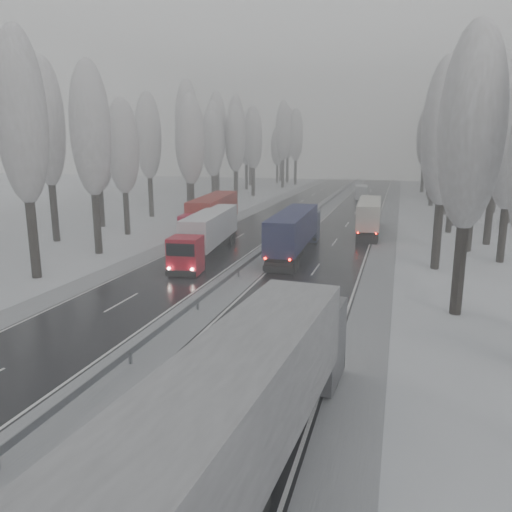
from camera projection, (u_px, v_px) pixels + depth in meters
The scene contains 58 objects.
ground at pixel (77, 407), 19.20m from camera, with size 260.00×260.00×0.00m, color silver.
carriageway_right at pixel (326, 254), 45.89m from camera, with size 7.50×200.00×0.03m, color black.
carriageway_left at pixel (219, 248), 48.74m from camera, with size 7.50×200.00×0.03m, color black.
median_slush at pixel (271, 251), 47.31m from camera, with size 3.00×200.00×0.04m, color #9EA1A6.
shoulder_right at pixel (382, 257), 44.55m from camera, with size 2.40×200.00×0.04m, color #9EA1A6.
shoulder_left at pixel (173, 245), 50.08m from camera, with size 2.40×200.00×0.04m, color #9EA1A6.
median_guardrail at pixel (271, 245), 47.17m from camera, with size 0.12×200.00×0.76m.
tree_16 at pixel (472, 130), 27.47m from camera, with size 3.60×3.60×16.53m.
tree_18 at pixel (445, 133), 38.26m from camera, with size 3.60×3.60×16.58m.
tree_19 at pixel (512, 150), 40.79m from camera, with size 3.60×3.60×14.57m.
tree_20 at pixel (478, 141), 45.08m from camera, with size 3.60×3.60×15.71m.
tree_21 at pixel (499, 122), 47.82m from camera, with size 3.60×3.60×18.62m.
tree_22 at pixel (456, 141), 55.08m from camera, with size 3.60×3.60×15.86m.
tree_23 at pixel (510, 154), 57.45m from camera, with size 3.60×3.60×13.55m.
tree_24 at pixel (462, 116), 59.28m from camera, with size 3.60×3.60×20.49m.
tree_26 at pixel (450, 128), 69.21m from camera, with size 3.60×3.60×18.78m.
tree_27 at pixel (501, 134), 71.18m from camera, with size 3.60×3.60×17.62m.
tree_28 at pixel (436, 127), 79.44m from camera, with size 3.60×3.60×19.62m.
tree_29 at pixel (482, 133), 81.40m from camera, with size 3.60×3.60×18.11m.
tree_30 at pixel (434, 135), 88.76m from camera, with size 3.60×3.60×17.86m.
tree_31 at pixel (467, 132), 90.81m from camera, with size 3.60×3.60×18.58m.
tree_32 at pixel (432, 137), 95.85m from camera, with size 3.60×3.60×17.33m.
tree_33 at pixel (447, 147), 99.17m from camera, with size 3.60×3.60×14.33m.
tree_34 at pixel (426, 137), 102.71m from camera, with size 3.60×3.60×17.63m.
tree_35 at pixel (471, 135), 103.88m from camera, with size 3.60×3.60×18.25m.
tree_36 at pixel (430, 130), 111.23m from camera, with size 3.60×3.60×20.23m.
tree_37 at pixel (461, 141), 113.62m from camera, with size 3.60×3.60×16.37m.
tree_38 at pixel (435, 137), 120.98m from camera, with size 3.60×3.60×17.97m.
tree_39 at pixel (446, 142), 124.22m from camera, with size 3.60×3.60×16.19m.
tree_56 at pixel (21, 118), 35.34m from camera, with size 3.60×3.60×18.12m.
tree_58 at pixel (90, 130), 43.89m from camera, with size 3.60×3.60×17.21m.
tree_59 at pixel (46, 124), 49.55m from camera, with size 3.60×3.60×18.41m.
tree_60 at pixel (123, 147), 53.96m from camera, with size 3.60×3.60×14.84m.
tree_61 at pixel (98, 152), 59.40m from camera, with size 3.60×3.60×13.95m.
tree_62 at pixel (190, 140), 61.69m from camera, with size 3.60×3.60×16.04m.
tree_63 at pixel (148, 137), 67.46m from camera, with size 3.60×3.60×16.88m.
tree_64 at pixel (188, 144), 71.37m from camera, with size 3.60×3.60×15.42m.
tree_65 at pixel (187, 126), 75.04m from camera, with size 3.60×3.60×19.48m.
tree_66 at pixel (213, 145), 80.40m from camera, with size 3.60×3.60×15.23m.
tree_67 at pixel (213, 137), 84.26m from camera, with size 3.60×3.60×17.09m.
tree_68 at pixel (235, 139), 86.11m from camera, with size 3.60×3.60×16.65m.
tree_69 at pixel (217, 130), 90.79m from camera, with size 3.60×3.60×19.35m.
tree_70 at pixel (253, 138), 95.43m from camera, with size 3.60×3.60×17.09m.
tree_71 at pixel (236, 130), 100.11m from camera, with size 3.60×3.60×19.61m.
tree_72 at pixel (254, 145), 105.17m from camera, with size 3.60×3.60×15.11m.
tree_73 at pixel (246, 138), 109.40m from camera, with size 3.60×3.60×17.22m.
tree_74 at pixel (283, 132), 113.60m from camera, with size 3.60×3.60×19.68m.
tree_75 at pixel (250, 135), 119.97m from camera, with size 3.60×3.60×18.60m.
tree_76 at pixel (296, 136), 122.28m from camera, with size 3.60×3.60×18.55m.
tree_77 at pixel (277, 147), 128.14m from camera, with size 3.60×3.60×14.32m.
tree_78 at pixel (288, 133), 129.27m from camera, with size 3.60×3.60×19.55m.
tree_79 at pixel (281, 140), 134.12m from camera, with size 3.60×3.60×17.07m.
truck_grey_tarp at pixel (250, 398), 14.61m from camera, with size 4.04×17.83×4.54m.
truck_blue_box at pixel (295, 229), 45.02m from camera, with size 2.98×16.04×4.09m.
truck_cream_box at pixel (369, 213), 56.67m from camera, with size 2.88×14.86×3.79m.
box_truck_distant at pixel (361, 192), 91.50m from camera, with size 2.85×7.04×2.55m.
truck_red_white at pixel (208, 231), 44.66m from camera, with size 4.11×15.24×3.88m.
truck_red_red at pixel (212, 214), 54.38m from camera, with size 4.63×16.86×4.29m.
Camera 1 is at (11.46, -14.85, 9.91)m, focal length 35.00 mm.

